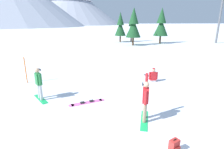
# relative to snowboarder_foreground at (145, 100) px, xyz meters

# --- Properties ---
(ground_plane) EXTENTS (800.00, 800.00, 0.00)m
(ground_plane) POSITION_rel_snowboarder_foreground_xyz_m (-1.53, -0.63, -0.93)
(ground_plane) COLOR white
(snowboarder_foreground) EXTENTS (0.78, 1.60, 1.99)m
(snowboarder_foreground) POSITION_rel_snowboarder_foreground_xyz_m (0.00, 0.00, 0.00)
(snowboarder_foreground) COLOR #19B259
(snowboarder_foreground) RESTS_ON ground_plane
(snowboarder_midground) EXTENTS (1.00, 1.39, 1.72)m
(snowboarder_midground) POSITION_rel_snowboarder_foreground_xyz_m (-4.84, 2.76, -0.02)
(snowboarder_midground) COLOR #19B259
(snowboarder_midground) RESTS_ON ground_plane
(snowboarder_background) EXTENTS (0.63, 1.83, 0.98)m
(snowboarder_background) POSITION_rel_snowboarder_foreground_xyz_m (2.12, 4.99, -0.59)
(snowboarder_background) COLOR #B7B7BC
(snowboarder_background) RESTS_ON ground_plane
(loose_snowboard_near_right) EXTENTS (1.88, 0.81, 0.09)m
(loose_snowboard_near_right) POSITION_rel_snowboarder_foreground_xyz_m (-2.39, 2.00, -0.91)
(loose_snowboard_near_right) COLOR pink
(loose_snowboard_near_right) RESTS_ON ground_plane
(backpack_red) EXTENTS (0.38, 0.35, 0.47)m
(backpack_red) POSITION_rel_snowboarder_foreground_xyz_m (0.36, -1.94, -0.72)
(backpack_red) COLOR red
(backpack_red) RESTS_ON ground_plane
(trail_marker_pole) EXTENTS (0.06, 0.06, 1.76)m
(trail_marker_pole) POSITION_rel_snowboarder_foreground_xyz_m (-6.43, 5.64, -0.05)
(trail_marker_pole) COLOR orange
(trail_marker_pole) RESTS_ON ground_plane
(pine_tree_young) EXTENTS (2.69, 2.69, 6.49)m
(pine_tree_young) POSITION_rel_snowboarder_foreground_xyz_m (11.29, 26.42, 2.61)
(pine_tree_young) COLOR #472D19
(pine_tree_young) RESTS_ON ground_plane
(pine_tree_short) EXTENTS (2.59, 2.59, 6.32)m
(pine_tree_short) POSITION_rel_snowboarder_foreground_xyz_m (5.42, 24.08, 2.51)
(pine_tree_short) COLOR #472D19
(pine_tree_short) RESTS_ON ground_plane
(pine_tree_leaning) EXTENTS (1.84, 1.84, 5.42)m
(pine_tree_leaning) POSITION_rel_snowboarder_foreground_xyz_m (6.54, 30.15, 2.01)
(pine_tree_leaning) COLOR #472D19
(pine_tree_leaning) RESTS_ON ground_plane
(pine_tree_broad) EXTENTS (2.21, 2.21, 5.82)m
(pine_tree_broad) POSITION_rel_snowboarder_foreground_xyz_m (4.11, 29.52, 2.24)
(pine_tree_broad) COLOR #472D19
(pine_tree_broad) RESTS_ON ground_plane
(ski_lift_tower) EXTENTS (3.18, 0.36, 11.03)m
(ski_lift_tower) POSITION_rel_snowboarder_foreground_xyz_m (22.21, 25.39, 5.28)
(ski_lift_tower) COLOR #595B60
(ski_lift_tower) RESTS_ON ground_plane
(peak_central_summit) EXTENTS (130.08, 130.08, 48.69)m
(peak_central_summit) POSITION_rel_snowboarder_foreground_xyz_m (-24.80, 245.92, 24.51)
(peak_central_summit) COLOR #9EA3B2
(peak_central_summit) RESTS_ON ground_plane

